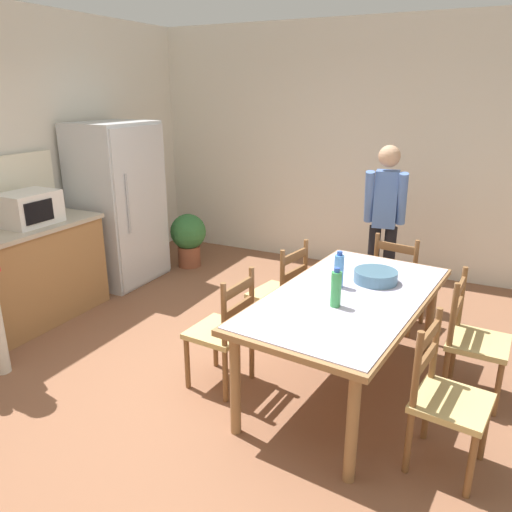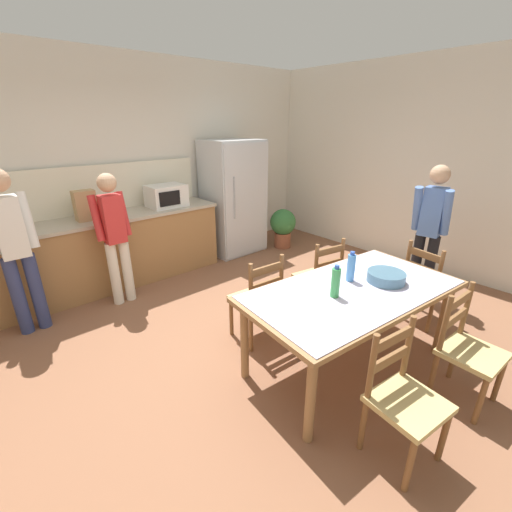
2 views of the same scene
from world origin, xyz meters
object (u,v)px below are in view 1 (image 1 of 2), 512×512
at_px(chair_head_end, 398,282).
at_px(chair_side_near_right, 473,340).
at_px(chair_side_near_left, 445,399).
at_px(person_by_table, 384,216).
at_px(microwave, 29,208).
at_px(bottle_near_centre, 336,289).
at_px(bottle_off_centre, 339,270).
at_px(dining_table, 348,304).
at_px(chair_side_far_left, 224,331).
at_px(serving_bowl, 376,276).
at_px(potted_plant, 188,236).
at_px(chair_side_far_right, 281,294).
at_px(refrigerator, 119,204).

bearing_deg(chair_head_end, chair_side_near_right, 138.65).
distance_m(chair_side_near_left, person_by_table, 2.50).
bearing_deg(chair_side_near_right, chair_head_end, 41.32).
bearing_deg(microwave, bottle_near_centre, -92.46).
distance_m(bottle_near_centre, bottle_off_centre, 0.35).
bearing_deg(dining_table, chair_side_near_right, -67.75).
xyz_separation_m(bottle_off_centre, chair_side_far_left, (-0.44, 0.71, -0.45)).
bearing_deg(bottle_near_centre, chair_side_near_right, -56.07).
height_order(serving_bowl, potted_plant, serving_bowl).
bearing_deg(chair_side_near_right, serving_bowl, 94.52).
relative_size(chair_side_near_right, chair_side_far_left, 1.00).
bearing_deg(chair_side_far_left, chair_side_far_right, 178.41).
height_order(bottle_near_centre, chair_head_end, bottle_near_centre).
xyz_separation_m(chair_side_far_left, person_by_table, (2.12, -0.66, 0.47)).
height_order(bottle_near_centre, bottle_off_centre, same).
bearing_deg(chair_side_far_left, potted_plant, -136.38).
relative_size(refrigerator, chair_side_near_right, 1.97).
bearing_deg(chair_side_far_left, dining_table, 116.65).
height_order(chair_side_near_left, potted_plant, chair_side_near_left).
distance_m(chair_head_end, person_by_table, 0.78).
bearing_deg(chair_side_near_right, chair_side_near_left, 177.15).
xyz_separation_m(refrigerator, dining_table, (-1.06, -2.99, -0.21)).
distance_m(dining_table, chair_side_far_right, 0.92).
height_order(dining_table, chair_side_far_right, chair_side_far_right).
xyz_separation_m(microwave, potted_plant, (1.89, -0.45, -0.70)).
height_order(dining_table, serving_bowl, serving_bowl).
distance_m(bottle_off_centre, serving_bowl, 0.31).
xyz_separation_m(chair_side_near_right, chair_side_far_right, (0.16, 1.56, 0.00)).
distance_m(bottle_off_centre, person_by_table, 1.67).
xyz_separation_m(chair_head_end, chair_side_far_left, (-1.56, 0.95, 0.00)).
xyz_separation_m(dining_table, chair_side_near_right, (0.34, -0.82, -0.24)).
bearing_deg(chair_side_far_left, refrigerator, -118.56).
bearing_deg(chair_side_far_left, microwave, -91.74).
xyz_separation_m(chair_side_near_right, chair_head_end, (0.89, 0.70, 0.00)).
bearing_deg(chair_head_end, bottle_off_centre, 88.46).
bearing_deg(chair_side_near_left, chair_side_far_left, 91.81).
bearing_deg(bottle_off_centre, chair_side_far_right, 57.83).
bearing_deg(chair_head_end, serving_bowl, 99.35).
relative_size(bottle_near_centre, chair_side_far_left, 0.30).
bearing_deg(chair_side_near_left, person_by_table, 29.37).
height_order(chair_side_far_right, chair_side_near_left, same).
height_order(microwave, person_by_table, person_by_table).
relative_size(chair_head_end, person_by_table, 0.56).
height_order(refrigerator, microwave, refrigerator).
relative_size(chair_side_near_left, potted_plant, 1.36).
distance_m(chair_head_end, chair_side_far_left, 1.83).
xyz_separation_m(refrigerator, bottle_near_centre, (-1.29, -2.96, -0.01)).
xyz_separation_m(bottle_off_centre, person_by_table, (1.67, 0.05, 0.02)).
distance_m(chair_side_far_right, potted_plant, 2.23).
bearing_deg(chair_head_end, refrigerator, 13.42).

